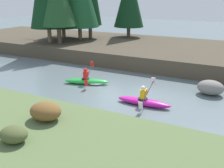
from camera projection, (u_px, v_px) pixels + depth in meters
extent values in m
plane|color=slate|center=(122.00, 97.00, 14.03)|extent=(90.00, 90.00, 0.00)
cube|color=#5B7042|center=(42.00, 151.00, 8.59)|extent=(44.00, 6.14, 0.69)
cube|color=#4C4233|center=(171.00, 53.00, 22.04)|extent=(44.00, 10.14, 1.09)
cylinder|color=brown|center=(64.00, 33.00, 25.72)|extent=(0.36, 0.36, 1.06)
cylinder|color=#7A664C|center=(50.00, 35.00, 23.43)|extent=(0.36, 0.36, 1.31)
cylinder|color=brown|center=(59.00, 34.00, 23.09)|extent=(0.36, 0.36, 1.52)
cylinder|color=brown|center=(80.00, 33.00, 25.07)|extent=(0.36, 0.36, 1.20)
cylinder|color=brown|center=(90.00, 32.00, 25.77)|extent=(0.36, 0.36, 1.28)
cylinder|color=brown|center=(129.00, 32.00, 26.43)|extent=(0.36, 0.36, 1.03)
cylinder|color=brown|center=(59.00, 10.00, 27.24)|extent=(0.28, 0.28, 5.09)
ellipsoid|color=brown|center=(46.00, 111.00, 9.87)|extent=(1.25, 1.04, 0.68)
ellipsoid|color=#4C562D|center=(14.00, 134.00, 8.40)|extent=(0.96, 0.80, 0.52)
ellipsoid|color=#C61999|center=(144.00, 102.00, 12.93)|extent=(2.71, 0.67, 0.34)
cone|color=#C61999|center=(168.00, 106.00, 12.42)|extent=(0.35, 0.21, 0.20)
cylinder|color=black|center=(143.00, 99.00, 12.90)|extent=(0.49, 0.49, 0.08)
cylinder|color=yellow|center=(143.00, 94.00, 12.82)|extent=(0.31, 0.31, 0.42)
sphere|color=white|center=(143.00, 88.00, 12.72)|extent=(0.24, 0.24, 0.23)
cylinder|color=yellow|center=(146.00, 91.00, 12.96)|extent=(0.10, 0.23, 0.35)
cylinder|color=yellow|center=(143.00, 95.00, 12.55)|extent=(0.10, 0.23, 0.35)
cylinder|color=black|center=(147.00, 93.00, 12.69)|extent=(0.08, 1.91, 0.65)
cube|color=white|center=(154.00, 81.00, 13.40)|extent=(0.20, 0.16, 0.41)
cube|color=white|center=(141.00, 106.00, 11.98)|extent=(0.20, 0.16, 0.41)
ellipsoid|color=green|center=(86.00, 81.00, 16.00)|extent=(2.74, 1.52, 0.34)
cone|color=green|center=(107.00, 82.00, 15.86)|extent=(0.40, 0.31, 0.20)
cylinder|color=black|center=(86.00, 79.00, 15.95)|extent=(0.62, 0.62, 0.08)
cylinder|color=red|center=(85.00, 75.00, 15.87)|extent=(0.39, 0.39, 0.42)
sphere|color=red|center=(85.00, 70.00, 15.77)|extent=(0.30, 0.30, 0.23)
cylinder|color=red|center=(88.00, 73.00, 16.06)|extent=(0.16, 0.24, 0.35)
cylinder|color=red|center=(86.00, 75.00, 15.61)|extent=(0.16, 0.24, 0.35)
cylinder|color=black|center=(89.00, 73.00, 15.81)|extent=(0.71, 1.80, 0.65)
cube|color=red|center=(92.00, 64.00, 16.60)|extent=(0.24, 0.22, 0.41)
cube|color=red|center=(86.00, 83.00, 15.01)|extent=(0.24, 0.22, 0.41)
ellipsoid|color=white|center=(95.00, 83.00, 15.96)|extent=(1.28, 1.04, 0.18)
ellipsoid|color=gray|center=(211.00, 87.00, 14.25)|extent=(1.41, 1.11, 0.80)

